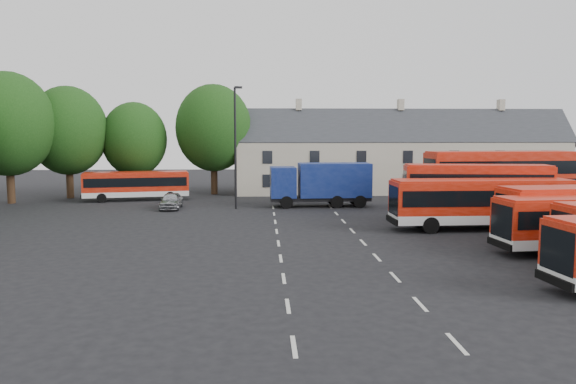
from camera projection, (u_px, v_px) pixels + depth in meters
name	position (u px, v px, depth m)	size (l,w,h in m)	color
ground	(280.00, 250.00, 30.85)	(140.00, 140.00, 0.00)	black
lane_markings	(321.00, 243.00, 32.96)	(5.15, 33.80, 0.01)	beige
treeline	(33.00, 130.00, 48.44)	(29.92, 32.59, 12.01)	black
terrace_houses	(400.00, 157.00, 60.90)	(35.70, 7.13, 10.06)	beige
bus_row_e	(482.00, 200.00, 37.26)	(11.99, 3.01, 3.38)	silver
bus_dd_south	(477.00, 190.00, 40.29)	(10.43, 3.65, 4.19)	silver
bus_dd_north	(500.00, 178.00, 45.50)	(12.33, 3.96, 4.97)	silver
bus_north	(136.00, 183.00, 53.55)	(10.00, 4.05, 2.76)	silver
box_truck	(322.00, 182.00, 49.13)	(8.79, 3.01, 3.81)	black
silver_car	(171.00, 201.00, 47.70)	(1.65, 4.10, 1.40)	#A2A4A9
lamppost	(236.00, 144.00, 47.21)	(0.72, 0.39, 10.32)	black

